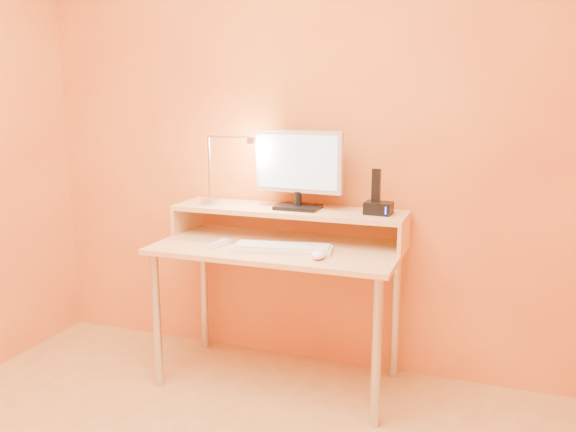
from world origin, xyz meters
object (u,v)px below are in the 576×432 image
at_px(phone_dock, 378,208).
at_px(keyboard, 282,249).
at_px(monitor_panel, 299,162).
at_px(mouse, 319,254).
at_px(lamp_base, 210,202).
at_px(remote_control, 219,244).

xyz_separation_m(phone_dock, keyboard, (-0.41, -0.24, -0.18)).
bearing_deg(monitor_panel, mouse, -54.59).
height_order(monitor_panel, lamp_base, monitor_panel).
bearing_deg(mouse, monitor_panel, 116.68).
relative_size(phone_dock, mouse, 1.12).
relative_size(monitor_panel, lamp_base, 4.54).
height_order(lamp_base, remote_control, lamp_base).
xyz_separation_m(keyboard, mouse, (0.20, -0.06, 0.01)).
bearing_deg(keyboard, monitor_panel, 81.39).
bearing_deg(phone_dock, lamp_base, -175.03).
bearing_deg(mouse, lamp_base, 151.88).
bearing_deg(phone_dock, remote_control, -157.48).
distance_m(phone_dock, keyboard, 0.51).
bearing_deg(lamp_base, remote_control, -54.57).
bearing_deg(phone_dock, keyboard, -145.92).
relative_size(monitor_panel, mouse, 3.93).
bearing_deg(monitor_panel, remote_control, -137.19).
distance_m(lamp_base, phone_dock, 0.89).
relative_size(monitor_panel, phone_dock, 3.49).
relative_size(monitor_panel, keyboard, 0.97).
xyz_separation_m(monitor_panel, lamp_base, (-0.48, -0.04, -0.23)).
height_order(monitor_panel, phone_dock, monitor_panel).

